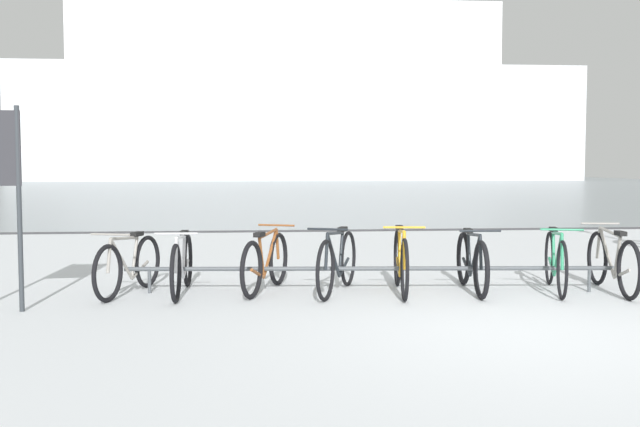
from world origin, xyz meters
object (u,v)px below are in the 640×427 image
at_px(bicycle_3, 337,262).
at_px(ferry_ship, 296,96).
at_px(bicycle_0, 129,265).
at_px(bicycle_2, 266,262).
at_px(bicycle_4, 401,262).
at_px(bicycle_6, 556,261).
at_px(bicycle_7, 612,262).
at_px(bicycle_1, 182,265).
at_px(bicycle_5, 472,262).

xyz_separation_m(bicycle_3, ferry_ship, (3.52, 65.32, 8.20)).
height_order(bicycle_0, bicycle_2, bicycle_2).
bearing_deg(bicycle_0, bicycle_2, 1.63).
bearing_deg(ferry_ship, bicycle_4, -92.44).
bearing_deg(bicycle_6, ferry_ship, 89.16).
height_order(bicycle_2, bicycle_7, bicycle_7).
bearing_deg(bicycle_4, bicycle_3, 174.39).
bearing_deg(bicycle_3, ferry_ship, 86.92).
xyz_separation_m(bicycle_4, ferry_ship, (2.79, 65.39, 8.20)).
xyz_separation_m(bicycle_3, bicycle_6, (2.55, -0.14, -0.00)).
distance_m(bicycle_3, bicycle_7, 3.21).
relative_size(bicycle_0, bicycle_1, 0.90).
bearing_deg(bicycle_7, bicycle_4, 176.31).
relative_size(bicycle_2, ferry_ship, 0.03).
bearing_deg(bicycle_4, bicycle_6, -2.16).
height_order(bicycle_5, bicycle_6, bicycle_6).
relative_size(bicycle_5, ferry_ship, 0.03).
distance_m(bicycle_2, bicycle_7, 4.04).
bearing_deg(bicycle_1, bicycle_4, -3.87).
distance_m(bicycle_0, bicycle_4, 3.13).
bearing_deg(bicycle_5, bicycle_3, 178.08).
xyz_separation_m(bicycle_0, bicycle_6, (4.94, -0.27, 0.02)).
height_order(bicycle_1, bicycle_4, bicycle_4).
relative_size(bicycle_1, bicycle_4, 1.01).
distance_m(bicycle_3, ferry_ship, 65.93).
xyz_separation_m(bicycle_5, bicycle_6, (0.98, -0.09, 0.01)).
relative_size(bicycle_1, bicycle_6, 1.03).
xyz_separation_m(bicycle_4, bicycle_6, (1.83, -0.07, -0.01)).
bearing_deg(bicycle_0, bicycle_1, -3.30).
bearing_deg(bicycle_5, bicycle_6, -5.12).
distance_m(bicycle_0, bicycle_7, 5.60).
height_order(bicycle_1, bicycle_3, bicycle_3).
height_order(bicycle_0, ferry_ship, ferry_ship).
distance_m(bicycle_5, bicycle_6, 0.98).
height_order(bicycle_1, bicycle_7, bicycle_7).
relative_size(bicycle_4, bicycle_7, 1.00).
relative_size(bicycle_3, bicycle_7, 0.95).
relative_size(bicycle_0, bicycle_3, 0.96).
bearing_deg(bicycle_6, bicycle_0, 176.83).
distance_m(bicycle_0, ferry_ship, 65.97).
xyz_separation_m(bicycle_0, bicycle_7, (5.59, -0.36, 0.02)).
xyz_separation_m(bicycle_4, bicycle_5, (0.85, 0.02, -0.02)).
bearing_deg(bicycle_1, bicycle_7, -3.78).
relative_size(bicycle_0, bicycle_5, 0.94).
distance_m(bicycle_2, bicycle_4, 1.57).
xyz_separation_m(bicycle_2, bicycle_7, (4.02, -0.41, 0.01)).
xyz_separation_m(bicycle_4, bicycle_7, (2.47, -0.16, -0.02)).
distance_m(bicycle_0, bicycle_5, 3.97).
distance_m(bicycle_1, bicycle_5, 3.36).
relative_size(bicycle_5, bicycle_7, 0.97).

